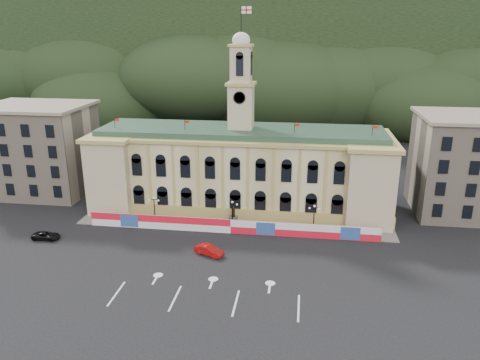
# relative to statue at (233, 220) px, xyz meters

# --- Properties ---
(ground) EXTENTS (260.00, 260.00, 0.00)m
(ground) POSITION_rel_statue_xyz_m (0.00, -18.00, -1.19)
(ground) COLOR black
(ground) RESTS_ON ground
(lane_markings) EXTENTS (26.00, 10.00, 0.02)m
(lane_markings) POSITION_rel_statue_xyz_m (0.00, -23.00, -1.18)
(lane_markings) COLOR white
(lane_markings) RESTS_ON ground
(hill_ridge) EXTENTS (230.00, 80.00, 64.00)m
(hill_ridge) POSITION_rel_statue_xyz_m (0.03, 103.99, 18.30)
(hill_ridge) COLOR black
(hill_ridge) RESTS_ON ground
(city_hall) EXTENTS (56.20, 17.60, 37.10)m
(city_hall) POSITION_rel_statue_xyz_m (0.00, 9.63, 6.66)
(city_hall) COLOR beige
(city_hall) RESTS_ON ground
(side_building_left) EXTENTS (21.00, 17.00, 18.60)m
(side_building_left) POSITION_rel_statue_xyz_m (-43.00, 12.93, 8.14)
(side_building_left) COLOR tan
(side_building_left) RESTS_ON ground
(side_building_right) EXTENTS (21.00, 17.00, 18.60)m
(side_building_right) POSITION_rel_statue_xyz_m (43.00, 12.93, 8.14)
(side_building_right) COLOR tan
(side_building_right) RESTS_ON ground
(hoarding_fence) EXTENTS (50.00, 0.44, 2.50)m
(hoarding_fence) POSITION_rel_statue_xyz_m (0.06, -2.93, 0.06)
(hoarding_fence) COLOR red
(hoarding_fence) RESTS_ON ground
(pavement) EXTENTS (56.00, 5.50, 0.16)m
(pavement) POSITION_rel_statue_xyz_m (0.00, -0.25, -1.11)
(pavement) COLOR slate
(pavement) RESTS_ON ground
(statue) EXTENTS (1.40, 1.40, 3.72)m
(statue) POSITION_rel_statue_xyz_m (0.00, 0.00, 0.00)
(statue) COLOR #595651
(statue) RESTS_ON ground
(lamp_left) EXTENTS (1.96, 0.44, 5.15)m
(lamp_left) POSITION_rel_statue_xyz_m (-14.00, -1.00, 1.89)
(lamp_left) COLOR black
(lamp_left) RESTS_ON ground
(lamp_center) EXTENTS (1.96, 0.44, 5.15)m
(lamp_center) POSITION_rel_statue_xyz_m (0.00, -1.00, 1.89)
(lamp_center) COLOR black
(lamp_center) RESTS_ON ground
(lamp_right) EXTENTS (1.96, 0.44, 5.15)m
(lamp_right) POSITION_rel_statue_xyz_m (14.00, -1.00, 1.89)
(lamp_right) COLOR black
(lamp_right) RESTS_ON ground
(red_sedan) EXTENTS (5.09, 5.91, 1.55)m
(red_sedan) POSITION_rel_statue_xyz_m (-2.02, -11.38, -0.41)
(red_sedan) COLOR #9F0C0B
(red_sedan) RESTS_ON ground
(black_suv) EXTENTS (2.34, 4.68, 1.27)m
(black_suv) POSITION_rel_statue_xyz_m (-30.00, -9.63, -0.55)
(black_suv) COLOR black
(black_suv) RESTS_ON ground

